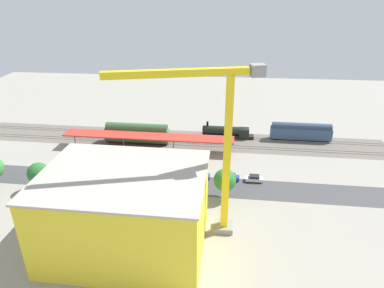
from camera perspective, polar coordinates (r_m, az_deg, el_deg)
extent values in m
plane|color=gray|center=(91.51, -4.39, -4.67)|extent=(207.56, 207.56, 0.00)
cube|color=#665E54|center=(110.15, -2.57, 0.76)|extent=(130.01, 17.38, 0.01)
cube|color=#424244|center=(86.68, -5.02, -6.52)|extent=(129.89, 11.75, 0.01)
cube|color=#9E9EA8|center=(113.73, -2.29, 1.67)|extent=(129.70, 2.88, 0.12)
cube|color=#9E9EA8|center=(112.42, -2.39, 1.38)|extent=(129.70, 2.88, 0.12)
cube|color=#9E9EA8|center=(107.74, -2.76, 0.28)|extent=(129.70, 2.88, 0.12)
cube|color=#9E9EA8|center=(106.45, -2.87, -0.04)|extent=(129.70, 2.88, 0.12)
cube|color=#B73328|center=(102.67, -7.32, 1.29)|extent=(50.89, 6.40, 0.40)
cylinder|color=slate|center=(100.78, 5.48, -0.48)|extent=(0.30, 0.30, 4.04)
cylinder|color=slate|center=(102.09, -3.09, -0.05)|extent=(0.30, 0.30, 4.04)
cylinder|color=slate|center=(105.60, -11.27, 0.37)|extent=(0.30, 0.30, 4.04)
cylinder|color=slate|center=(111.11, -18.78, 0.74)|extent=(0.30, 0.30, 4.04)
cube|color=black|center=(112.01, 5.95, 1.35)|extent=(16.45, 2.77, 1.00)
cylinder|color=black|center=(111.31, 5.18, 2.26)|extent=(13.28, 2.97, 2.69)
cube|color=black|center=(111.65, 8.56, 1.76)|extent=(3.23, 2.96, 3.29)
cylinder|color=black|center=(110.75, 2.57, 3.36)|extent=(0.70, 0.70, 1.40)
cube|color=black|center=(114.72, 17.39, 0.76)|extent=(16.90, 2.61, 0.60)
cube|color=#384C72|center=(113.93, 17.52, 1.71)|extent=(18.79, 3.22, 3.51)
cylinder|color=#273550|center=(113.19, 17.65, 2.64)|extent=(18.04, 3.20, 2.82)
cube|color=black|center=(109.29, -8.97, 0.43)|extent=(17.94, 2.83, 0.60)
cube|color=#4C7F4C|center=(108.38, -9.05, 1.52)|extent=(19.94, 3.48, 3.93)
cylinder|color=#355935|center=(107.52, -9.12, 2.60)|extent=(19.14, 3.47, 3.06)
cube|color=black|center=(88.59, 10.20, -5.99)|extent=(3.64, 1.90, 0.30)
cube|color=silver|center=(88.32, 10.22, -5.69)|extent=(4.32, 1.99, 0.80)
cube|color=#1E2328|center=(87.97, 10.26, -5.30)|extent=(2.43, 1.72, 0.59)
cube|color=black|center=(88.22, 6.24, -5.86)|extent=(4.03, 1.72, 0.30)
cube|color=navy|center=(87.93, 6.25, -5.54)|extent=(4.80, 1.80, 0.84)
cube|color=#1E2328|center=(87.55, 6.28, -5.12)|extent=(2.69, 1.57, 0.65)
cube|color=black|center=(88.50, 1.43, -5.59)|extent=(3.98, 1.86, 0.30)
cube|color=navy|center=(88.25, 1.44, -5.31)|extent=(4.73, 1.95, 0.72)
cube|color=#1E2328|center=(87.94, 1.44, -4.97)|extent=(2.66, 1.69, 0.50)
cube|color=black|center=(89.15, -2.83, -5.37)|extent=(3.92, 1.93, 0.30)
cube|color=silver|center=(88.86, -2.84, -5.05)|extent=(4.65, 2.03, 0.86)
cube|color=#1E2328|center=(88.52, -2.85, -4.67)|extent=(2.63, 1.73, 0.52)
cube|color=black|center=(89.91, -7.46, -5.29)|extent=(3.50, 1.84, 0.30)
cube|color=navy|center=(89.66, -7.47, -5.01)|extent=(4.16, 1.93, 0.71)
cube|color=#1E2328|center=(89.33, -7.50, -4.65)|extent=(2.34, 1.67, 0.61)
cube|color=black|center=(91.50, -11.08, -5.00)|extent=(3.93, 1.66, 0.30)
cube|color=silver|center=(91.22, -11.11, -4.69)|extent=(4.67, 1.74, 0.83)
cube|color=#1E2328|center=(90.89, -11.14, -4.32)|extent=(2.62, 1.52, 0.53)
cube|color=black|center=(93.59, -15.45, -4.76)|extent=(3.49, 1.73, 0.30)
cube|color=maroon|center=(93.35, -15.48, -4.49)|extent=(4.15, 1.81, 0.72)
cube|color=#1E2328|center=(93.03, -15.53, -4.13)|extent=(2.34, 1.56, 0.60)
cube|color=black|center=(96.45, -19.10, -4.35)|extent=(3.46, 1.76, 0.30)
cube|color=maroon|center=(96.20, -19.15, -4.08)|extent=(4.11, 1.84, 0.74)
cube|color=#1E2328|center=(95.90, -19.20, -3.73)|extent=(2.31, 1.60, 0.58)
cube|color=yellow|center=(64.90, -10.86, -10.96)|extent=(28.62, 21.89, 15.11)
cube|color=#ADA89E|center=(60.73, -11.44, -5.02)|extent=(29.23, 22.51, 0.40)
cube|color=gray|center=(71.89, 5.23, -13.45)|extent=(3.60, 3.60, 1.20)
cube|color=yellow|center=(63.59, 5.76, -2.67)|extent=(1.40, 1.40, 31.58)
cube|color=yellow|center=(56.32, -2.58, 11.63)|extent=(23.50, 6.88, 1.20)
cube|color=gray|center=(59.15, 10.78, 11.87)|extent=(2.81, 2.52, 2.00)
cube|color=black|center=(83.33, -10.10, -8.07)|extent=(8.73, 2.73, 0.50)
cube|color=silver|center=(82.23, -9.44, -7.16)|extent=(6.58, 2.87, 2.76)
cube|color=maroon|center=(83.30, -12.36, -7.12)|extent=(2.30, 2.65, 2.39)
cube|color=black|center=(81.57, -4.52, -8.52)|extent=(8.58, 2.32, 0.50)
cube|color=white|center=(80.45, -3.81, -7.50)|extent=(6.46, 2.52, 3.07)
cube|color=silver|center=(81.29, -6.81, -7.52)|extent=(2.16, 2.45, 2.45)
cylinder|color=brown|center=(80.67, 5.36, -7.92)|extent=(0.36, 0.36, 2.97)
sphere|color=#2D7233|center=(78.94, 5.45, -5.92)|extent=(5.13, 5.13, 5.13)
cylinder|color=brown|center=(90.65, -23.69, -6.20)|extent=(0.59, 0.59, 2.86)
sphere|color=#28662D|center=(89.15, -24.04, -4.43)|extent=(5.09, 5.09, 5.09)
cylinder|color=brown|center=(85.34, -14.98, -6.72)|extent=(0.52, 0.52, 3.07)
sphere|color=#38843D|center=(83.56, -15.25, -4.62)|extent=(5.86, 5.86, 5.86)
cylinder|color=brown|center=(84.84, -15.57, -7.09)|extent=(0.38, 0.38, 2.84)
sphere|color=#2D7233|center=(83.31, -15.81, -5.31)|extent=(4.62, 4.62, 4.62)
cylinder|color=#333333|center=(89.53, -4.46, -3.51)|extent=(0.16, 0.16, 5.13)
cube|color=black|center=(88.13, -4.52, -1.79)|extent=(0.36, 0.36, 0.90)
sphere|color=yellow|center=(88.03, -4.67, -1.60)|extent=(0.20, 0.20, 0.20)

